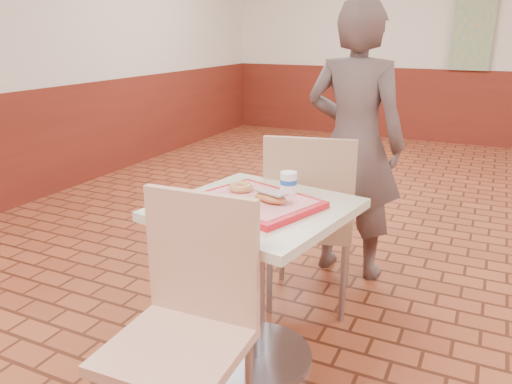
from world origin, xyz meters
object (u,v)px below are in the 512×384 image
at_px(main_table, 256,259).
at_px(long_john_donut, 271,197).
at_px(chair_main_back, 310,214).
at_px(customer, 354,144).
at_px(serving_tray, 256,202).
at_px(chair_main_front, 187,317).
at_px(ring_donut, 241,187).
at_px(paper_cup, 289,182).

height_order(main_table, long_john_donut, long_john_donut).
xyz_separation_m(chair_main_back, customer, (0.08, 0.55, 0.29)).
height_order(chair_main_back, serving_tray, chair_main_back).
bearing_deg(serving_tray, main_table, 0.00).
relative_size(chair_main_front, customer, 0.57).
relative_size(chair_main_back, ring_donut, 9.20).
bearing_deg(main_table, paper_cup, 54.07).
xyz_separation_m(ring_donut, long_john_donut, (0.19, -0.09, 0.01)).
xyz_separation_m(chair_main_front, serving_tray, (0.01, 0.56, 0.26)).
height_order(serving_tray, long_john_donut, long_john_donut).
bearing_deg(customer, main_table, 87.09).
xyz_separation_m(ring_donut, paper_cup, (0.21, 0.07, 0.03)).
xyz_separation_m(long_john_donut, paper_cup, (0.02, 0.15, 0.03)).
height_order(chair_main_back, paper_cup, chair_main_back).
distance_m(customer, ring_donut, 1.08).
bearing_deg(chair_main_back, ring_donut, 59.08).
distance_m(chair_main_front, chair_main_back, 1.12).
bearing_deg(paper_cup, ring_donut, -162.30).
distance_m(main_table, chair_main_front, 0.56).
bearing_deg(customer, chair_main_back, 85.95).
bearing_deg(chair_main_front, main_table, 87.06).
bearing_deg(main_table, ring_donut, 147.94).
height_order(main_table, chair_main_back, chair_main_back).
bearing_deg(serving_tray, long_john_donut, -14.21).
height_order(ring_donut, long_john_donut, long_john_donut).
xyz_separation_m(chair_main_back, long_john_donut, (0.02, -0.58, 0.28)).
xyz_separation_m(main_table, paper_cup, (0.10, 0.13, 0.34)).
distance_m(chair_main_back, serving_tray, 0.62).
distance_m(chair_main_front, customer, 1.71).
relative_size(customer, serving_tray, 3.39).
distance_m(chair_main_back, customer, 0.63).
height_order(customer, long_john_donut, customer).
distance_m(chair_main_back, paper_cup, 0.53).
bearing_deg(customer, chair_main_front, 89.11).
relative_size(chair_main_back, customer, 0.59).
bearing_deg(paper_cup, main_table, -125.93).
relative_size(chair_main_back, serving_tray, 2.01).
relative_size(chair_main_back, paper_cup, 10.55).
bearing_deg(ring_donut, main_table, -32.06).
bearing_deg(long_john_donut, chair_main_back, 92.12).
bearing_deg(ring_donut, serving_tray, -32.06).
distance_m(ring_donut, paper_cup, 0.22).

